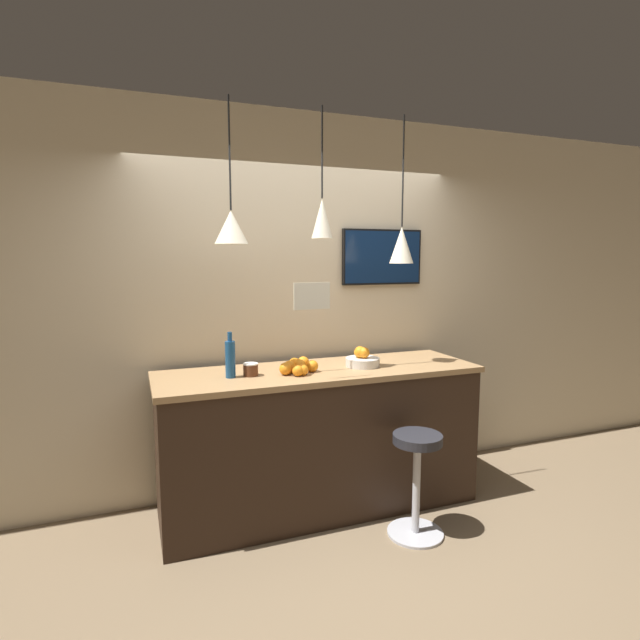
{
  "coord_description": "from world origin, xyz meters",
  "views": [
    {
      "loc": [
        -1.23,
        -2.53,
        1.81
      ],
      "look_at": [
        0.0,
        0.7,
        1.37
      ],
      "focal_mm": 28.0,
      "sensor_mm": 36.0,
      "label": 1
    }
  ],
  "objects_px": {
    "bar_stool": "(417,469)",
    "spread_jar": "(251,369)",
    "juice_bottle": "(230,358)",
    "mounted_tv": "(382,257)",
    "fruit_bowl": "(362,359)"
  },
  "relations": [
    {
      "from": "spread_jar",
      "to": "mounted_tv",
      "type": "xyz_separation_m",
      "value": [
        1.21,
        0.44,
        0.74
      ]
    },
    {
      "from": "mounted_tv",
      "to": "bar_stool",
      "type": "bearing_deg",
      "value": -104.17
    },
    {
      "from": "bar_stool",
      "to": "juice_bottle",
      "type": "height_order",
      "value": "juice_bottle"
    },
    {
      "from": "bar_stool",
      "to": "fruit_bowl",
      "type": "relative_size",
      "value": 2.75
    },
    {
      "from": "juice_bottle",
      "to": "spread_jar",
      "type": "relative_size",
      "value": 3.0
    },
    {
      "from": "bar_stool",
      "to": "mounted_tv",
      "type": "xyz_separation_m",
      "value": [
        0.25,
        0.99,
        1.36
      ]
    },
    {
      "from": "bar_stool",
      "to": "fruit_bowl",
      "type": "distance_m",
      "value": 0.85
    },
    {
      "from": "spread_jar",
      "to": "bar_stool",
      "type": "bearing_deg",
      "value": -30.11
    },
    {
      "from": "juice_bottle",
      "to": "mounted_tv",
      "type": "bearing_deg",
      "value": 18.09
    },
    {
      "from": "bar_stool",
      "to": "spread_jar",
      "type": "bearing_deg",
      "value": 149.89
    },
    {
      "from": "bar_stool",
      "to": "juice_bottle",
      "type": "xyz_separation_m",
      "value": [
        -1.09,
        0.55,
        0.71
      ]
    },
    {
      "from": "bar_stool",
      "to": "juice_bottle",
      "type": "relative_size",
      "value": 2.25
    },
    {
      "from": "bar_stool",
      "to": "spread_jar",
      "type": "height_order",
      "value": "spread_jar"
    },
    {
      "from": "mounted_tv",
      "to": "spread_jar",
      "type": "bearing_deg",
      "value": -160.04
    },
    {
      "from": "juice_bottle",
      "to": "spread_jar",
      "type": "distance_m",
      "value": 0.16
    }
  ]
}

